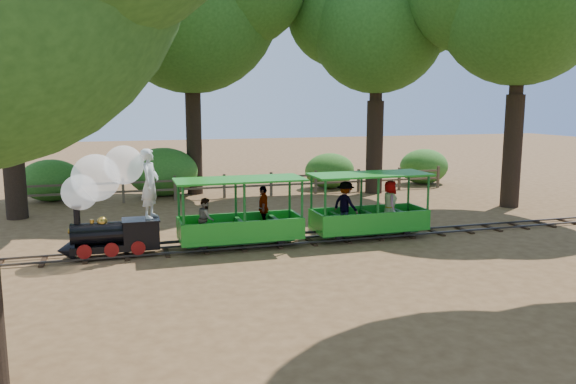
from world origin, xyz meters
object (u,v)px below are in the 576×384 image
object	(u,v)px
locomotive	(108,193)
carriage_front	(240,220)
carriage_rear	(367,210)
fence	(248,183)

from	to	relation	value
locomotive	carriage_front	bearing A→B (deg)	-0.91
carriage_rear	fence	distance (m)	8.18
fence	locomotive	bearing A→B (deg)	-124.20
carriage_front	fence	bearing A→B (deg)	75.76
carriage_front	fence	size ratio (longest dim) A/B	0.19
fence	carriage_rear	bearing A→B (deg)	-77.87
carriage_rear	locomotive	bearing A→B (deg)	179.40
locomotive	fence	world-z (taller)	locomotive
locomotive	carriage_rear	world-z (taller)	locomotive
carriage_rear	fence	xyz separation A→B (m)	(-1.72, 8.00, -0.25)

